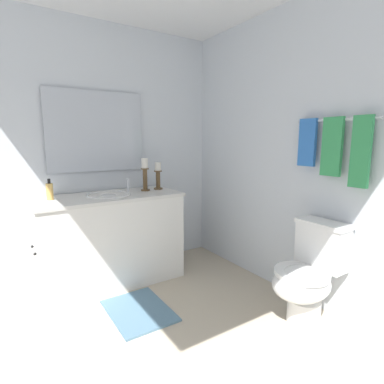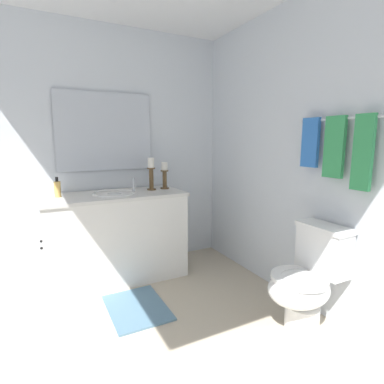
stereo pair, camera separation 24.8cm
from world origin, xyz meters
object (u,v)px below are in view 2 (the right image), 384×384
object	(u,v)px
vanity_cabinet	(116,237)
candle_holder_tall	(165,175)
towel_bar	(338,119)
towel_near_corner	(363,153)
candle_holder_short	(151,173)
towel_near_vanity	(310,143)
towel_center	(334,147)
soap_bottle	(57,189)
mirror	(105,132)
toilet	(306,280)
bath_mat	(137,307)
sink_basin	(115,198)

from	to	relation	value
vanity_cabinet	candle_holder_tall	size ratio (longest dim) A/B	4.78
towel_bar	towel_near_corner	xyz separation A→B (m)	(0.21, -0.02, -0.22)
candle_holder_tall	candle_holder_short	distance (m)	0.15
towel_near_vanity	towel_center	xyz separation A→B (m)	(0.21, 0.00, -0.03)
candle_holder_tall	towel_near_corner	world-z (taller)	towel_near_corner
soap_bottle	towel_near_vanity	world-z (taller)	towel_near_vanity
mirror	towel_near_corner	xyz separation A→B (m)	(1.90, 1.20, -0.16)
vanity_cabinet	mirror	size ratio (longest dim) A/B	1.41
candle_holder_tall	towel_bar	distance (m)	1.70
toilet	towel_near_vanity	bearing A→B (deg)	137.44
mirror	toilet	world-z (taller)	mirror
towel_near_corner	toilet	bearing A→B (deg)	-133.66
towel_bar	bath_mat	distance (m)	2.07
vanity_cabinet	towel_bar	distance (m)	2.15
candle_holder_short	towel_bar	world-z (taller)	towel_bar
towel_bar	towel_near_vanity	size ratio (longest dim) A/B	1.72
towel_center	bath_mat	xyz separation A→B (m)	(-0.79, -1.20, -1.29)
candle_holder_tall	towel_center	xyz separation A→B (m)	(1.47, 0.66, 0.31)
toilet	towel_center	bearing A→B (deg)	93.86
soap_bottle	towel_bar	distance (m)	2.32
towel_near_vanity	towel_near_corner	world-z (taller)	same
soap_bottle	bath_mat	xyz separation A→B (m)	(0.68, 0.48, -0.91)
sink_basin	toilet	xyz separation A→B (m)	(1.42, 1.00, -0.44)
sink_basin	towel_near_corner	world-z (taller)	towel_near_corner
soap_bottle	towel_center	distance (m)	2.26
sink_basin	mirror	size ratio (longest dim) A/B	0.43
sink_basin	candle_holder_tall	size ratio (longest dim) A/B	1.46
candle_holder_tall	towel_center	distance (m)	1.64
mirror	bath_mat	distance (m)	1.68
candle_holder_short	toilet	xyz separation A→B (m)	(1.47, 0.61, -0.65)
mirror	towel_near_corner	size ratio (longest dim) A/B	1.93
candle_holder_tall	soap_bottle	xyz separation A→B (m)	(0.00, -1.02, -0.07)
toilet	towel_center	xyz separation A→B (m)	(-0.01, 0.20, 0.93)
vanity_cabinet	candle_holder_short	world-z (taller)	candle_holder_short
towel_near_vanity	bath_mat	distance (m)	1.87
toilet	candle_holder_tall	bearing A→B (deg)	-162.79
mirror	sink_basin	bearing A→B (deg)	0.20
toilet	towel_bar	xyz separation A→B (m)	(-0.01, 0.22, 1.12)
vanity_cabinet	sink_basin	xyz separation A→B (m)	(-0.00, 0.00, 0.38)
towel_bar	bath_mat	xyz separation A→B (m)	(-0.79, -1.22, -1.48)
candle_holder_tall	towel_near_vanity	bearing A→B (deg)	27.75
candle_holder_tall	towel_near_corner	xyz separation A→B (m)	(1.68, 0.66, 0.28)
sink_basin	toilet	world-z (taller)	sink_basin
vanity_cabinet	bath_mat	distance (m)	0.75
mirror	candle_holder_tall	size ratio (longest dim) A/B	3.38
towel_near_corner	bath_mat	bearing A→B (deg)	-129.62
sink_basin	candle_holder_tall	xyz separation A→B (m)	(-0.06, 0.54, 0.18)
towel_near_corner	candle_holder_short	bearing A→B (deg)	-154.03
sink_basin	candle_holder_tall	world-z (taller)	candle_holder_tall
towel_center	candle_holder_short	bearing A→B (deg)	-150.90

